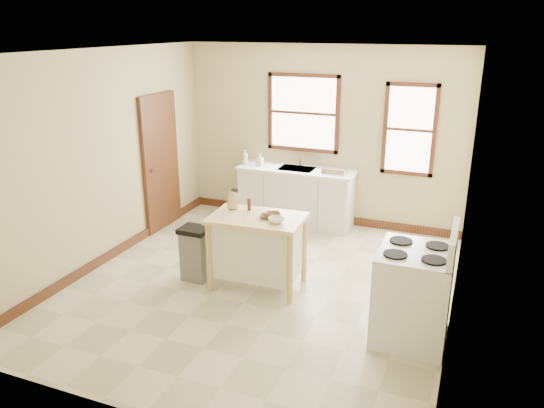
{
  "coord_description": "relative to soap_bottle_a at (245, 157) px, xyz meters",
  "views": [
    {
      "loc": [
        2.32,
        -5.44,
        3.09
      ],
      "look_at": [
        -0.0,
        0.4,
        0.94
      ],
      "focal_mm": 35.0,
      "sensor_mm": 36.0,
      "label": 1
    }
  ],
  "objects": [
    {
      "name": "baseboard_left",
      "position": [
        -1.07,
        -2.12,
        -0.98
      ],
      "size": [
        0.04,
        5.0,
        0.12
      ],
      "primitive_type": "cube",
      "color": "#39160F",
      "rests_on": "ground"
    },
    {
      "name": "ceiling",
      "position": [
        1.15,
        -2.12,
        1.76
      ],
      "size": [
        5.0,
        5.0,
        0.0
      ],
      "primitive_type": "plane",
      "rotation": [
        3.14,
        0.0,
        0.0
      ],
      "color": "white",
      "rests_on": "ground"
    },
    {
      "name": "trash_bin",
      "position": [
        0.33,
        -2.26,
        -0.69
      ],
      "size": [
        0.36,
        0.31,
        0.7
      ],
      "primitive_type": null,
      "rotation": [
        0.0,
        0.0,
        -0.02
      ],
      "color": "slate",
      "rests_on": "ground"
    },
    {
      "name": "faucet",
      "position": [
        0.85,
        0.26,
        -0.01
      ],
      "size": [
        0.03,
        0.03,
        0.22
      ],
      "primitive_type": "cylinder",
      "color": "silver",
      "rests_on": "sink_counter"
    },
    {
      "name": "soap_bottle_a",
      "position": [
        0.0,
        0.0,
        0.0
      ],
      "size": [
        0.1,
        0.1,
        0.25
      ],
      "primitive_type": "imported",
      "rotation": [
        0.0,
        0.0,
        0.02
      ],
      "color": "#B2B2B2",
      "rests_on": "sink_counter"
    },
    {
      "name": "dish_rack",
      "position": [
        1.49,
        0.02,
        -0.08
      ],
      "size": [
        0.42,
        0.35,
        0.09
      ],
      "primitive_type": null,
      "rotation": [
        0.0,
        0.0,
        -0.18
      ],
      "color": "silver",
      "rests_on": "sink_counter"
    },
    {
      "name": "wall_back",
      "position": [
        1.15,
        0.38,
        0.36
      ],
      "size": [
        4.5,
        0.04,
        2.8
      ],
      "primitive_type": "cube",
      "color": "tan",
      "rests_on": "ground"
    },
    {
      "name": "baseboard_back",
      "position": [
        1.15,
        0.35,
        -0.98
      ],
      "size": [
        4.5,
        0.04,
        0.12
      ],
      "primitive_type": "cube",
      "color": "#39160F",
      "rests_on": "ground"
    },
    {
      "name": "knife_block",
      "position": [
        0.74,
        -1.98,
        -0.03
      ],
      "size": [
        0.13,
        0.13,
        0.2
      ],
      "primitive_type": null,
      "rotation": [
        0.0,
        0.0,
        -0.37
      ],
      "color": "tan",
      "rests_on": "kitchen_island"
    },
    {
      "name": "wall_left",
      "position": [
        -1.1,
        -2.12,
        0.36
      ],
      "size": [
        0.04,
        5.0,
        2.8
      ],
      "primitive_type": "cube",
      "color": "tan",
      "rests_on": "ground"
    },
    {
      "name": "kitchen_island",
      "position": [
        1.12,
        -2.13,
        -0.59
      ],
      "size": [
        1.14,
        0.76,
        0.91
      ],
      "primitive_type": null,
      "rotation": [
        0.0,
        0.0,
        0.05
      ],
      "color": "#FBE693",
      "rests_on": "ground"
    },
    {
      "name": "wall_right",
      "position": [
        3.4,
        -2.12,
        0.36
      ],
      "size": [
        0.04,
        5.0,
        2.8
      ],
      "primitive_type": "cube",
      "color": "tan",
      "rests_on": "ground"
    },
    {
      "name": "bowl_c",
      "position": [
        1.41,
        -2.24,
        -0.11
      ],
      "size": [
        0.22,
        0.22,
        0.06
      ],
      "primitive_type": "imported",
      "rotation": [
        0.0,
        0.0,
        0.21
      ],
      "color": "white",
      "rests_on": "kitchen_island"
    },
    {
      "name": "bowl_a",
      "position": [
        1.24,
        -2.15,
        -0.11
      ],
      "size": [
        0.16,
        0.16,
        0.04
      ],
      "primitive_type": "imported",
      "rotation": [
        0.0,
        0.0,
        0.02
      ],
      "color": "brown",
      "rests_on": "kitchen_island"
    },
    {
      "name": "gas_stove",
      "position": [
        3.03,
        -2.61,
        -0.42
      ],
      "size": [
        0.78,
        0.79,
        1.24
      ],
      "primitive_type": null,
      "color": "white",
      "rests_on": "ground"
    },
    {
      "name": "sink_counter",
      "position": [
        0.85,
        0.08,
        -0.58
      ],
      "size": [
        1.86,
        0.62,
        0.92
      ],
      "primitive_type": null,
      "color": "silver",
      "rests_on": "ground"
    },
    {
      "name": "soap_bottle_b",
      "position": [
        0.25,
        0.04,
        -0.03
      ],
      "size": [
        0.1,
        0.1,
        0.19
      ],
      "primitive_type": "imported",
      "rotation": [
        0.0,
        0.0,
        -0.19
      ],
      "color": "#B2B2B2",
      "rests_on": "sink_counter"
    },
    {
      "name": "bowl_b",
      "position": [
        1.3,
        -2.06,
        -0.11
      ],
      "size": [
        0.25,
        0.25,
        0.04
      ],
      "primitive_type": "imported",
      "rotation": [
        0.0,
        0.0,
        0.56
      ],
      "color": "brown",
      "rests_on": "kitchen_island"
    },
    {
      "name": "pepper_grinder",
      "position": [
        0.94,
        -1.96,
        -0.06
      ],
      "size": [
        0.06,
        0.06,
        0.15
      ],
      "primitive_type": "cylinder",
      "rotation": [
        0.0,
        0.0,
        -0.37
      ],
      "color": "#482213",
      "rests_on": "kitchen_island"
    },
    {
      "name": "floor",
      "position": [
        1.15,
        -2.12,
        -1.04
      ],
      "size": [
        5.0,
        5.0,
        0.0
      ],
      "primitive_type": "plane",
      "color": "beige",
      "rests_on": "ground"
    },
    {
      "name": "window_side",
      "position": [
        2.5,
        0.36,
        0.56
      ],
      "size": [
        0.77,
        0.06,
        1.37
      ],
      "primitive_type": null,
      "color": "#39160F",
      "rests_on": "wall_back"
    },
    {
      "name": "window_main",
      "position": [
        0.85,
        0.36,
        0.71
      ],
      "size": [
        1.17,
        0.06,
        1.22
      ],
      "primitive_type": null,
      "color": "#39160F",
      "rests_on": "wall_back"
    },
    {
      "name": "door_left",
      "position": [
        -1.06,
        -0.82,
        0.01
      ],
      "size": [
        0.06,
        0.9,
        2.1
      ],
      "primitive_type": "cube",
      "color": "#39160F",
      "rests_on": "ground"
    }
  ]
}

